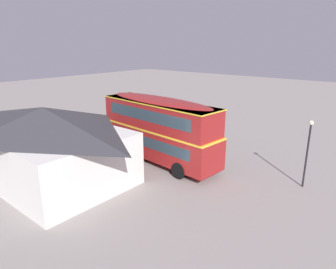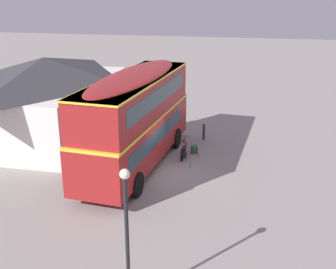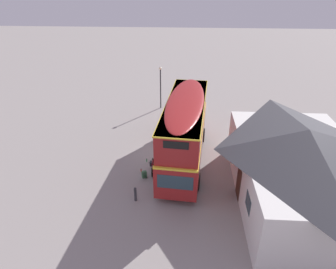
# 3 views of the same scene
# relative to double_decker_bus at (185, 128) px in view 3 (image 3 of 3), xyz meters

# --- Properties ---
(ground_plane) EXTENTS (120.00, 120.00, 0.00)m
(ground_plane) POSITION_rel_double_decker_bus_xyz_m (-0.79, -1.33, -2.64)
(ground_plane) COLOR gray
(double_decker_bus) EXTENTS (10.20, 3.44, 4.79)m
(double_decker_bus) POSITION_rel_double_decker_bus_xyz_m (0.00, 0.00, 0.00)
(double_decker_bus) COLOR black
(double_decker_bus) RESTS_ON ground
(touring_bicycle) EXTENTS (1.70, 0.50, 1.06)m
(touring_bicycle) POSITION_rel_double_decker_bus_xyz_m (1.51, -2.14, -2.27)
(touring_bicycle) COLOR black
(touring_bicycle) RESTS_ON ground
(backpack_on_ground) EXTENTS (0.37, 0.39, 0.51)m
(backpack_on_ground) POSITION_rel_double_decker_bus_xyz_m (2.22, -2.61, -2.38)
(backpack_on_ground) COLOR #386642
(backpack_on_ground) RESTS_ON ground
(water_bottle_green_metal) EXTENTS (0.07, 0.07, 0.25)m
(water_bottle_green_metal) POSITION_rel_double_decker_bus_xyz_m (0.32, -2.69, -2.52)
(water_bottle_green_metal) COLOR green
(water_bottle_green_metal) RESTS_ON ground
(water_bottle_red_squeeze) EXTENTS (0.08, 0.08, 0.25)m
(water_bottle_red_squeeze) POSITION_rel_double_decker_bus_xyz_m (1.59, -2.92, -2.53)
(water_bottle_red_squeeze) COLOR #D84C33
(water_bottle_red_squeeze) RESTS_ON ground
(pub_building) EXTENTS (11.22, 7.15, 4.70)m
(pub_building) POSITION_rel_double_decker_bus_xyz_m (3.76, 6.67, -0.25)
(pub_building) COLOR silver
(pub_building) RESTS_ON ground
(street_lamp) EXTENTS (0.28, 0.28, 4.22)m
(street_lamp) POSITION_rel_double_decker_bus_xyz_m (-9.60, -2.48, -0.01)
(street_lamp) COLOR black
(street_lamp) RESTS_ON ground
(kerb_bollard) EXTENTS (0.16, 0.16, 0.97)m
(kerb_bollard) POSITION_rel_double_decker_bus_xyz_m (4.56, -2.83, -2.14)
(kerb_bollard) COLOR #333338
(kerb_bollard) RESTS_ON ground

